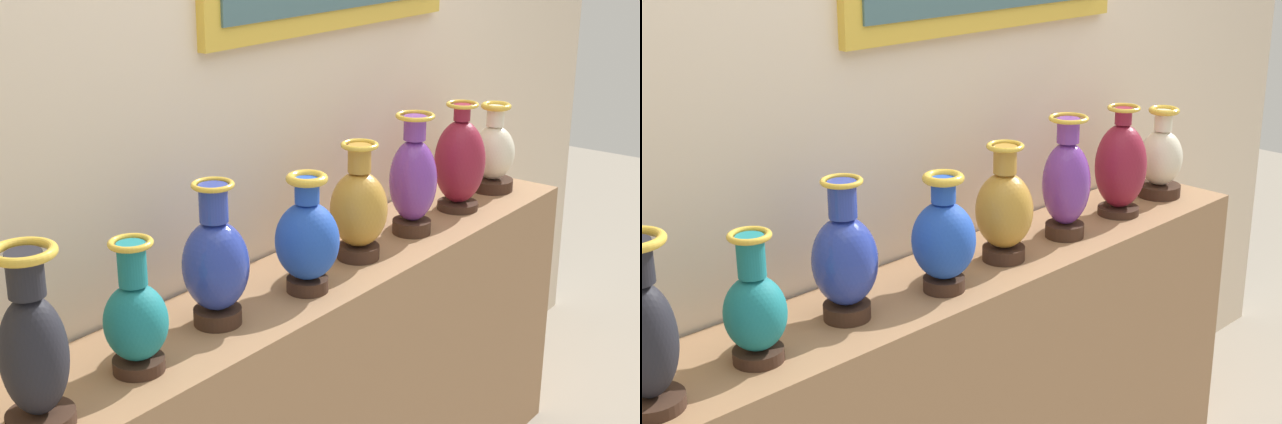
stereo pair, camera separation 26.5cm
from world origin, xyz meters
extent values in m
cube|color=#99704C|center=(0.00, 0.00, 0.48)|extent=(2.36, 0.39, 0.95)
cube|color=beige|center=(0.00, 0.25, 1.43)|extent=(4.38, 0.10, 2.85)
cylinder|color=#382319|center=(-1.00, -0.06, 0.97)|extent=(0.14, 0.14, 0.03)
ellipsoid|color=black|center=(-1.00, -0.06, 1.11)|extent=(0.14, 0.14, 0.26)
cylinder|color=black|center=(-1.00, -0.06, 1.29)|extent=(0.07, 0.07, 0.09)
torus|color=gold|center=(-1.00, -0.06, 1.33)|extent=(0.13, 0.13, 0.02)
cylinder|color=#382319|center=(-0.72, -0.04, 0.97)|extent=(0.12, 0.12, 0.03)
ellipsoid|color=#19727A|center=(-0.72, -0.04, 1.07)|extent=(0.15, 0.15, 0.18)
cylinder|color=#19727A|center=(-0.72, -0.04, 1.21)|extent=(0.06, 0.06, 0.10)
torus|color=gold|center=(-0.72, -0.04, 1.26)|extent=(0.10, 0.10, 0.01)
cylinder|color=#382319|center=(-0.43, -0.01, 0.97)|extent=(0.12, 0.12, 0.04)
ellipsoid|color=#263899|center=(-0.43, -0.01, 1.11)|extent=(0.17, 0.17, 0.23)
cylinder|color=#263899|center=(-0.43, -0.01, 1.27)|extent=(0.07, 0.07, 0.09)
torus|color=gold|center=(-0.43, -0.01, 1.32)|extent=(0.11, 0.11, 0.01)
cylinder|color=#382319|center=(-0.13, -0.06, 0.97)|extent=(0.12, 0.12, 0.04)
ellipsoid|color=#1E47B2|center=(-0.13, -0.06, 1.10)|extent=(0.18, 0.18, 0.22)
cylinder|color=#1E47B2|center=(-0.13, -0.06, 1.24)|extent=(0.07, 0.07, 0.07)
torus|color=gold|center=(-0.13, -0.06, 1.27)|extent=(0.11, 0.11, 0.02)
cylinder|color=#382319|center=(0.15, -0.03, 0.97)|extent=(0.13, 0.13, 0.04)
ellipsoid|color=#B27F2D|center=(0.15, -0.03, 1.11)|extent=(0.17, 0.17, 0.23)
cylinder|color=#B27F2D|center=(0.15, -0.03, 1.26)|extent=(0.07, 0.07, 0.08)
torus|color=gold|center=(0.15, -0.03, 1.30)|extent=(0.11, 0.11, 0.01)
cylinder|color=#382319|center=(0.43, -0.03, 0.97)|extent=(0.12, 0.12, 0.04)
ellipsoid|color=#6B3393|center=(0.43, -0.03, 1.13)|extent=(0.15, 0.15, 0.26)
cylinder|color=#6B3393|center=(0.43, -0.03, 1.30)|extent=(0.07, 0.07, 0.08)
torus|color=gold|center=(0.43, -0.03, 1.34)|extent=(0.12, 0.12, 0.01)
cylinder|color=#382319|center=(0.73, -0.03, 0.97)|extent=(0.14, 0.14, 0.03)
ellipsoid|color=maroon|center=(0.73, -0.03, 1.12)|extent=(0.17, 0.17, 0.29)
cylinder|color=maroon|center=(0.73, -0.03, 1.29)|extent=(0.06, 0.06, 0.05)
torus|color=gold|center=(0.73, -0.03, 1.32)|extent=(0.11, 0.11, 0.01)
cylinder|color=#382319|center=(1.00, -0.01, 0.97)|extent=(0.15, 0.15, 0.04)
ellipsoid|color=beige|center=(1.00, -0.01, 1.09)|extent=(0.15, 0.15, 0.20)
cylinder|color=beige|center=(1.00, -0.01, 1.23)|extent=(0.06, 0.06, 0.07)
torus|color=gold|center=(1.00, -0.01, 1.26)|extent=(0.11, 0.11, 0.02)
camera|label=1|loc=(-1.98, -1.55, 1.99)|focal=52.87mm
camera|label=2|loc=(-1.80, -1.75, 1.99)|focal=52.87mm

